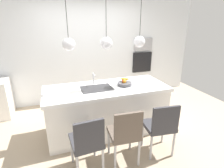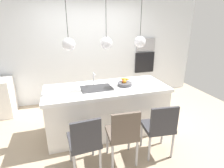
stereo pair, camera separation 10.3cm
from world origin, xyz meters
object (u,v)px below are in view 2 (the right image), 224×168
Objects in this scene: chair_far at (160,126)px; oven at (144,62)px; fruit_bowl at (125,83)px; chair_middle at (123,133)px; microwave at (145,45)px; chair_near at (85,140)px.

oven is at bearing 68.82° from chair_far.
chair_middle is at bearing -111.58° from fruit_bowl.
chair_near is at bearing -130.25° from microwave.
microwave is 0.61× the size of chair_far.
chair_middle is at bearing -122.04° from microwave.
chair_near is (-2.10, -2.48, -0.90)m from microwave.
fruit_bowl is 1.34m from chair_near.
chair_far is at bearing -74.77° from fruit_bowl.
microwave reaches higher than chair_middle.
chair_far is (-0.96, -2.48, -0.40)m from oven.
chair_near reaches higher than chair_far.
oven is 2.95m from chair_middle.
oven is (0.00, 0.00, -0.50)m from microwave.
fruit_bowl is 1.01m from chair_far.
chair_near is at bearing -135.34° from fruit_bowl.
chair_far is (1.14, 0.00, 0.00)m from chair_near.
chair_near is 0.99× the size of chair_middle.
chair_middle reaches higher than chair_near.
microwave is 0.50m from oven.
microwave is 2.81m from chair_far.
chair_middle is at bearing -179.78° from chair_far.
microwave is at bearing 49.75° from chair_near.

